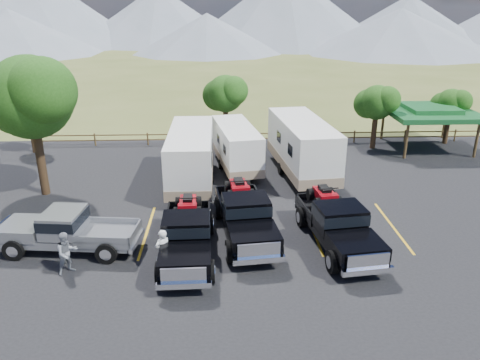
{
  "coord_description": "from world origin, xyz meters",
  "views": [
    {
      "loc": [
        -2.36,
        -16.28,
        10.43
      ],
      "look_at": [
        -1.41,
        6.64,
        1.6
      ],
      "focal_mm": 35.0,
      "sensor_mm": 36.0,
      "label": 1
    }
  ],
  "objects_px": {
    "rig_left": "(187,233)",
    "trailer_left": "(191,158)",
    "rig_center": "(245,214)",
    "rig_right": "(337,223)",
    "tree_big_nw": "(30,97)",
    "pickup_silver": "(68,230)",
    "pavilion": "(430,112)",
    "trailer_right": "(302,147)",
    "person_b": "(67,253)",
    "trailer_center": "(236,147)",
    "person_a": "(163,251)"
  },
  "relations": [
    {
      "from": "person_b",
      "to": "pickup_silver",
      "type": "bearing_deg",
      "value": 66.31
    },
    {
      "from": "rig_left",
      "to": "rig_center",
      "type": "relative_size",
      "value": 0.94
    },
    {
      "from": "trailer_left",
      "to": "pickup_silver",
      "type": "relative_size",
      "value": 1.48
    },
    {
      "from": "pavilion",
      "to": "trailer_left",
      "type": "xyz_separation_m",
      "value": [
        -17.16,
        -7.05,
        -1.0
      ]
    },
    {
      "from": "trailer_left",
      "to": "pickup_silver",
      "type": "xyz_separation_m",
      "value": [
        -4.97,
        -7.62,
        -0.77
      ]
    },
    {
      "from": "trailer_center",
      "to": "person_b",
      "type": "relative_size",
      "value": 4.64
    },
    {
      "from": "rig_left",
      "to": "person_b",
      "type": "bearing_deg",
      "value": -166.77
    },
    {
      "from": "rig_right",
      "to": "person_a",
      "type": "bearing_deg",
      "value": -172.82
    },
    {
      "from": "rig_center",
      "to": "trailer_right",
      "type": "height_order",
      "value": "trailer_right"
    },
    {
      "from": "rig_left",
      "to": "trailer_left",
      "type": "relative_size",
      "value": 0.68
    },
    {
      "from": "pavilion",
      "to": "rig_right",
      "type": "height_order",
      "value": "pavilion"
    },
    {
      "from": "trailer_left",
      "to": "person_a",
      "type": "height_order",
      "value": "trailer_left"
    },
    {
      "from": "trailer_center",
      "to": "person_a",
      "type": "height_order",
      "value": "trailer_center"
    },
    {
      "from": "trailer_left",
      "to": "person_b",
      "type": "distance_m",
      "value": 10.51
    },
    {
      "from": "pavilion",
      "to": "pickup_silver",
      "type": "distance_m",
      "value": 26.61
    },
    {
      "from": "rig_center",
      "to": "person_a",
      "type": "relative_size",
      "value": 3.71
    },
    {
      "from": "rig_right",
      "to": "person_a",
      "type": "relative_size",
      "value": 3.66
    },
    {
      "from": "tree_big_nw",
      "to": "trailer_right",
      "type": "distance_m",
      "value": 15.84
    },
    {
      "from": "trailer_right",
      "to": "person_a",
      "type": "relative_size",
      "value": 5.41
    },
    {
      "from": "trailer_center",
      "to": "trailer_right",
      "type": "xyz_separation_m",
      "value": [
        4.05,
        -1.3,
        0.33
      ]
    },
    {
      "from": "rig_left",
      "to": "person_b",
      "type": "distance_m",
      "value": 4.9
    },
    {
      "from": "person_a",
      "to": "person_b",
      "type": "xyz_separation_m",
      "value": [
        -3.85,
        0.06,
        -0.04
      ]
    },
    {
      "from": "trailer_left",
      "to": "trailer_right",
      "type": "height_order",
      "value": "trailer_right"
    },
    {
      "from": "rig_right",
      "to": "person_b",
      "type": "height_order",
      "value": "rig_right"
    },
    {
      "from": "tree_big_nw",
      "to": "rig_right",
      "type": "xyz_separation_m",
      "value": [
        15.33,
        -6.61,
        -4.49
      ]
    },
    {
      "from": "rig_right",
      "to": "rig_left",
      "type": "bearing_deg",
      "value": 178.35
    },
    {
      "from": "rig_center",
      "to": "trailer_left",
      "type": "bearing_deg",
      "value": 107.06
    },
    {
      "from": "rig_center",
      "to": "rig_left",
      "type": "bearing_deg",
      "value": -152.78
    },
    {
      "from": "pavilion",
      "to": "rig_center",
      "type": "distance_m",
      "value": 19.77
    },
    {
      "from": "pavilion",
      "to": "rig_center",
      "type": "relative_size",
      "value": 0.89
    },
    {
      "from": "pickup_silver",
      "to": "tree_big_nw",
      "type": "bearing_deg",
      "value": -146.81
    },
    {
      "from": "pavilion",
      "to": "trailer_left",
      "type": "relative_size",
      "value": 0.65
    },
    {
      "from": "rig_right",
      "to": "trailer_center",
      "type": "distance_m",
      "value": 11.14
    },
    {
      "from": "person_a",
      "to": "pavilion",
      "type": "bearing_deg",
      "value": -172.95
    },
    {
      "from": "pavilion",
      "to": "rig_left",
      "type": "height_order",
      "value": "pavilion"
    },
    {
      "from": "rig_center",
      "to": "person_b",
      "type": "bearing_deg",
      "value": -164.54
    },
    {
      "from": "trailer_right",
      "to": "pavilion",
      "type": "bearing_deg",
      "value": 21.76
    },
    {
      "from": "rig_left",
      "to": "trailer_left",
      "type": "distance_m",
      "value": 8.27
    },
    {
      "from": "rig_center",
      "to": "pickup_silver",
      "type": "bearing_deg",
      "value": -178.44
    },
    {
      "from": "rig_right",
      "to": "trailer_right",
      "type": "distance_m",
      "value": 9.06
    },
    {
      "from": "pickup_silver",
      "to": "person_b",
      "type": "relative_size",
      "value": 3.59
    },
    {
      "from": "rig_right",
      "to": "trailer_center",
      "type": "height_order",
      "value": "trailer_center"
    },
    {
      "from": "trailer_right",
      "to": "trailer_left",
      "type": "bearing_deg",
      "value": -174.11
    },
    {
      "from": "pickup_silver",
      "to": "trailer_right",
      "type": "bearing_deg",
      "value": 133.87
    },
    {
      "from": "rig_center",
      "to": "rig_right",
      "type": "height_order",
      "value": "rig_center"
    },
    {
      "from": "pavilion",
      "to": "rig_left",
      "type": "distance_m",
      "value": 22.85
    },
    {
      "from": "pavilion",
      "to": "person_b",
      "type": "relative_size",
      "value": 3.45
    },
    {
      "from": "rig_right",
      "to": "trailer_right",
      "type": "xyz_separation_m",
      "value": [
        -0.12,
        9.03,
        0.77
      ]
    },
    {
      "from": "pickup_silver",
      "to": "person_a",
      "type": "relative_size",
      "value": 3.44
    },
    {
      "from": "trailer_left",
      "to": "pickup_silver",
      "type": "height_order",
      "value": "trailer_left"
    }
  ]
}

